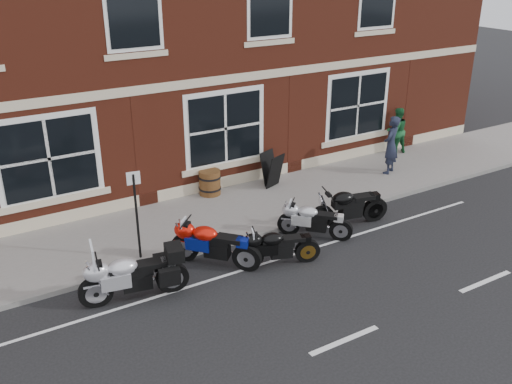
# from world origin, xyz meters

# --- Properties ---
(ground) EXTENTS (80.00, 80.00, 0.00)m
(ground) POSITION_xyz_m (0.00, 0.00, 0.00)
(ground) COLOR black
(ground) RESTS_ON ground
(sidewalk) EXTENTS (30.00, 3.00, 0.12)m
(sidewalk) POSITION_xyz_m (0.00, 3.00, 0.06)
(sidewalk) COLOR slate
(sidewalk) RESTS_ON ground
(kerb) EXTENTS (30.00, 0.16, 0.12)m
(kerb) POSITION_xyz_m (0.00, 1.42, 0.06)
(kerb) COLOR slate
(kerb) RESTS_ON ground
(moto_touring_silver) EXTENTS (2.29, 0.64, 1.51)m
(moto_touring_silver) POSITION_xyz_m (-2.96, 0.40, 0.62)
(moto_touring_silver) COLOR black
(moto_touring_silver) RESTS_ON ground
(moto_sport_red) EXTENTS (1.57, 1.76, 1.00)m
(moto_sport_red) POSITION_xyz_m (-0.83, 0.77, 0.58)
(moto_sport_red) COLOR black
(moto_sport_red) RESTS_ON ground
(moto_sport_black) EXTENTS (1.88, 0.76, 0.88)m
(moto_sport_black) POSITION_xyz_m (0.43, 0.02, 0.50)
(moto_sport_black) COLOR black
(moto_sport_black) RESTS_ON ground
(moto_sport_silver) EXTENTS (1.43, 1.47, 0.87)m
(moto_sport_silver) POSITION_xyz_m (1.97, 0.71, 0.50)
(moto_sport_silver) COLOR black
(moto_sport_silver) RESTS_ON ground
(moto_naked_black) EXTENTS (2.24, 0.60, 1.02)m
(moto_naked_black) POSITION_xyz_m (3.11, 0.79, 0.58)
(moto_naked_black) COLOR black
(moto_naked_black) RESTS_ON ground
(pedestrian_left) EXTENTS (0.81, 0.71, 1.87)m
(pedestrian_left) POSITION_xyz_m (6.56, 2.86, 1.06)
(pedestrian_left) COLOR #1B2031
(pedestrian_left) RESTS_ON sidewalk
(pedestrian_right) EXTENTS (0.86, 0.71, 1.62)m
(pedestrian_right) POSITION_xyz_m (8.10, 4.20, 0.93)
(pedestrian_right) COLOR #18552A
(pedestrian_right) RESTS_ON sidewalk
(a_board_sign) EXTENTS (0.73, 0.61, 1.04)m
(a_board_sign) POSITION_xyz_m (2.75, 3.90, 0.64)
(a_board_sign) COLOR black
(a_board_sign) RESTS_ON sidewalk
(barrel_planter) EXTENTS (0.66, 0.66, 0.74)m
(barrel_planter) POSITION_xyz_m (0.83, 4.28, 0.49)
(barrel_planter) COLOR #513015
(barrel_planter) RESTS_ON sidewalk
(parking_sign) EXTENTS (0.30, 0.07, 2.16)m
(parking_sign) POSITION_xyz_m (-2.26, 1.78, 1.37)
(parking_sign) COLOR black
(parking_sign) RESTS_ON sidewalk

